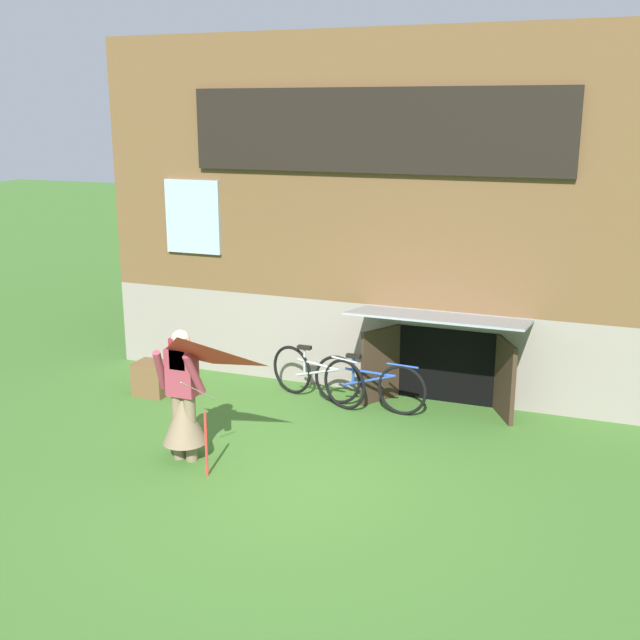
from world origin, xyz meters
The scene contains 7 objects.
ground_plane centered at (0.00, 0.00, 0.00)m, with size 60.00×60.00×0.00m, color #3D6B28.
log_house centered at (0.00, 5.43, 2.51)m, with size 8.35×5.97×5.01m.
person centered at (-1.32, 0.02, 0.66)m, with size 0.61×0.52×1.57m.
kite centered at (-0.98, -0.59, 1.25)m, with size 0.99×1.13×1.52m.
bicycle_blue centered at (0.20, 2.32, 0.37)m, with size 1.64×0.19×0.75m.
bicycle_silver centered at (-0.57, 2.37, 0.37)m, with size 1.60×0.59×0.76m.
wooden_crate centered at (-2.88, 1.76, 0.24)m, with size 0.47×0.40×0.48m, color brown.
Camera 1 is at (3.20, -7.36, 3.97)m, focal length 44.20 mm.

